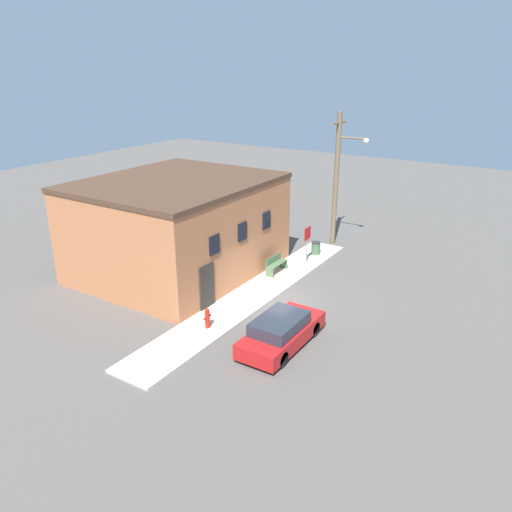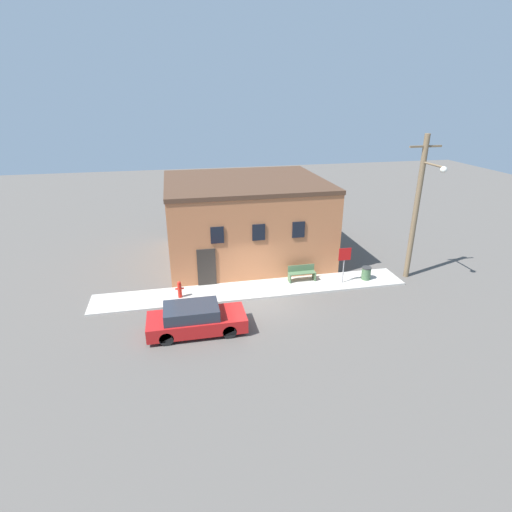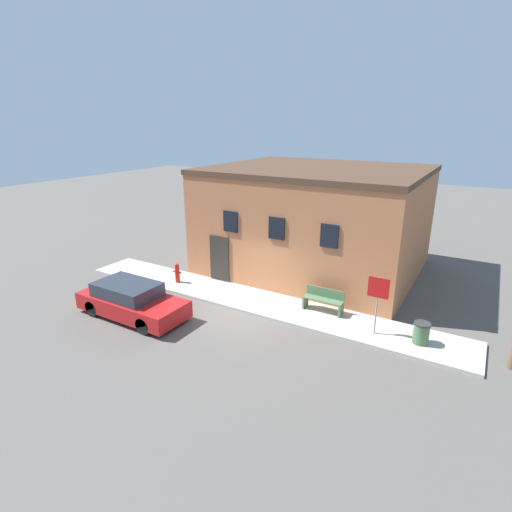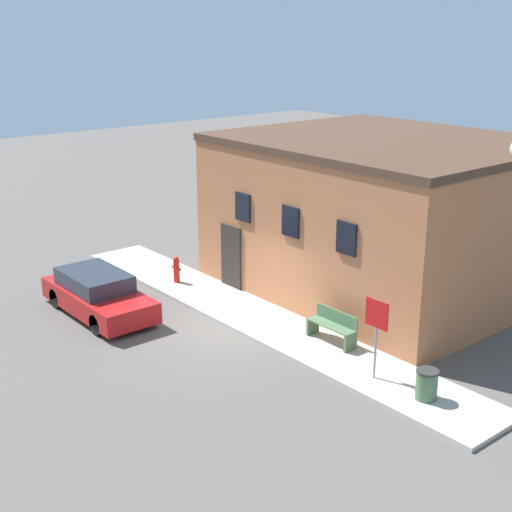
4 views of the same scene
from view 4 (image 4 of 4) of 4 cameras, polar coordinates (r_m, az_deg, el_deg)
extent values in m
plane|color=#56514C|center=(20.85, -2.49, -5.70)|extent=(80.00, 80.00, 0.00)
cube|color=#BCB7AD|center=(21.42, -0.26, -4.85)|extent=(16.72, 2.09, 0.11)
cube|color=#B26B42|center=(23.77, 10.13, 3.06)|extent=(9.54, 8.15, 4.74)
cube|color=#4C3323|center=(23.26, 10.46, 9.00)|extent=(9.64, 8.25, 0.24)
cube|color=black|center=(22.39, -1.05, 3.93)|extent=(0.70, 0.08, 0.90)
cube|color=black|center=(20.75, 2.79, 2.78)|extent=(0.70, 0.08, 0.90)
cube|color=black|center=(19.23, 7.25, 1.42)|extent=(0.70, 0.08, 0.90)
cube|color=#2D2823|center=(23.38, -2.00, -0.15)|extent=(1.00, 0.08, 2.20)
cylinder|color=red|center=(24.11, -6.38, -1.23)|extent=(0.21, 0.21, 0.75)
sphere|color=red|center=(23.97, -6.42, -0.27)|extent=(0.19, 0.19, 0.19)
cylinder|color=red|center=(24.20, -6.60, -0.88)|extent=(0.11, 0.09, 0.09)
cylinder|color=red|center=(23.95, -6.18, -1.08)|extent=(0.11, 0.09, 0.09)
cylinder|color=gray|center=(17.57, 9.57, -6.60)|extent=(0.06, 0.06, 2.04)
cube|color=red|center=(17.29, 9.64, -4.60)|extent=(0.70, 0.02, 0.70)
cube|color=#4C6B47|center=(20.11, 4.55, -5.59)|extent=(0.08, 0.44, 0.47)
cube|color=#4C6B47|center=(19.19, 7.56, -6.88)|extent=(0.08, 0.44, 0.47)
cube|color=#4C6B47|center=(19.54, 6.04, -5.53)|extent=(1.52, 0.44, 0.04)
cube|color=#4C6B47|center=(19.59, 6.47, -4.83)|extent=(1.52, 0.04, 0.37)
cylinder|color=#426642|center=(17.16, 13.48, -10.05)|extent=(0.50, 0.50, 0.67)
cylinder|color=#2D2D2D|center=(17.00, 13.57, -8.97)|extent=(0.53, 0.53, 0.06)
cylinder|color=black|center=(21.40, -8.91, -4.39)|extent=(0.62, 0.20, 0.62)
cylinder|color=black|center=(20.72, -12.61, -5.38)|extent=(0.62, 0.20, 0.62)
cylinder|color=black|center=(23.59, -12.25, -2.44)|extent=(0.62, 0.20, 0.62)
cylinder|color=black|center=(22.98, -15.68, -3.27)|extent=(0.62, 0.20, 0.62)
cube|color=red|center=(22.08, -12.45, -3.39)|extent=(4.30, 1.76, 0.63)
cube|color=#282D38|center=(22.07, -12.80, -1.86)|extent=(2.36, 1.54, 0.51)
camera|label=1|loc=(33.71, -40.58, 17.48)|focal=35.00mm
camera|label=2|loc=(20.12, -60.15, 13.39)|focal=28.00mm
camera|label=3|loc=(7.70, -40.25, 3.34)|focal=28.00mm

